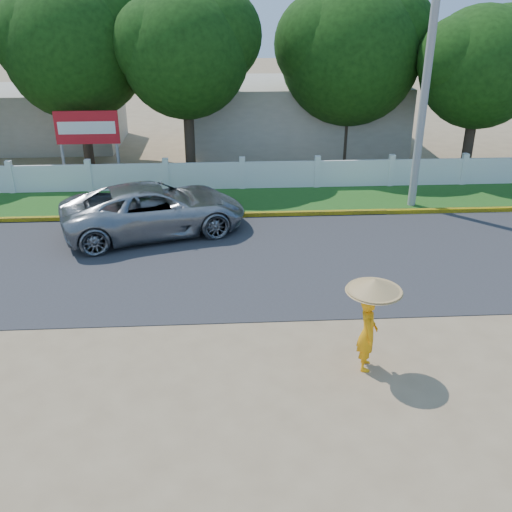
{
  "coord_description": "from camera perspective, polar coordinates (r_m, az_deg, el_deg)",
  "views": [
    {
      "loc": [
        -0.76,
        -10.67,
        7.22
      ],
      "look_at": [
        0.0,
        2.0,
        1.3
      ],
      "focal_mm": 40.0,
      "sensor_mm": 36.0,
      "label": 1
    }
  ],
  "objects": [
    {
      "name": "ground",
      "position": [
        12.91,
        0.54,
        -9.01
      ],
      "size": [
        120.0,
        120.0,
        0.0
      ],
      "primitive_type": "plane",
      "color": "#9E8460",
      "rests_on": "ground"
    },
    {
      "name": "building_far",
      "position": [
        31.62,
        -20.9,
        12.81
      ],
      "size": [
        8.0,
        5.0,
        2.8
      ],
      "primitive_type": "cube",
      "color": "#B7AD99",
      "rests_on": "ground"
    },
    {
      "name": "utility_pole",
      "position": [
        20.92,
        16.66,
        16.48
      ],
      "size": [
        0.28,
        0.28,
        8.95
      ],
      "primitive_type": "cylinder",
      "color": "gray",
      "rests_on": "ground"
    },
    {
      "name": "building_near",
      "position": [
        29.46,
        4.09,
        13.95
      ],
      "size": [
        10.0,
        6.0,
        3.2
      ],
      "primitive_type": "cube",
      "color": "#B7AD99",
      "rests_on": "ground"
    },
    {
      "name": "grass_verge",
      "position": [
        21.67,
        -1.23,
        5.58
      ],
      "size": [
        60.0,
        3.5,
        0.03
      ],
      "primitive_type": "cube",
      "color": "#2D601E",
      "rests_on": "ground"
    },
    {
      "name": "monk_with_parasol",
      "position": [
        11.77,
        11.41,
        -5.4
      ],
      "size": [
        1.15,
        1.15,
        2.09
      ],
      "color": "#FFA10D",
      "rests_on": "ground"
    },
    {
      "name": "fence",
      "position": [
        22.88,
        -1.39,
        8.05
      ],
      "size": [
        40.0,
        0.1,
        1.1
      ],
      "primitive_type": "cube",
      "color": "silver",
      "rests_on": "ground"
    },
    {
      "name": "billboard",
      "position": [
        24.13,
        -16.51,
        11.85
      ],
      "size": [
        2.5,
        0.13,
        2.95
      ],
      "color": "gray",
      "rests_on": "ground"
    },
    {
      "name": "vehicle",
      "position": [
        18.76,
        -10.11,
        4.64
      ],
      "size": [
        6.4,
        4.27,
        1.63
      ],
      "primitive_type": "imported",
      "rotation": [
        0.0,
        0.0,
        1.86
      ],
      "color": "gray",
      "rests_on": "ground"
    },
    {
      "name": "road",
      "position": [
        16.82,
        -0.51,
        -0.39
      ],
      "size": [
        60.0,
        7.0,
        0.02
      ],
      "primitive_type": "cube",
      "color": "#38383A",
      "rests_on": "ground"
    },
    {
      "name": "curb",
      "position": [
        20.05,
        -1.04,
        4.14
      ],
      "size": [
        40.0,
        0.18,
        0.16
      ],
      "primitive_type": "cube",
      "color": "yellow",
      "rests_on": "ground"
    },
    {
      "name": "tree_row",
      "position": [
        25.18,
        0.11,
        19.63
      ],
      "size": [
        36.03,
        7.64,
        8.26
      ],
      "color": "#473828",
      "rests_on": "ground"
    }
  ]
}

